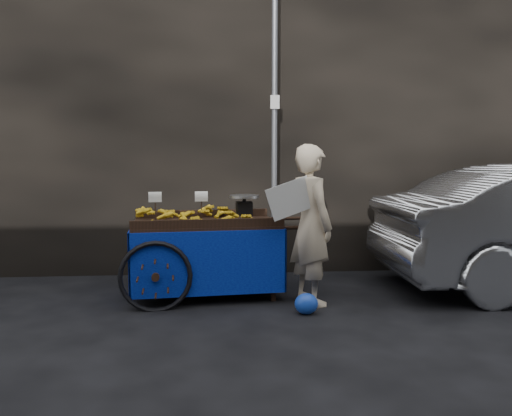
{
  "coord_description": "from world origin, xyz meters",
  "views": [
    {
      "loc": [
        -0.48,
        -5.46,
        1.67
      ],
      "look_at": [
        -0.01,
        0.5,
        1.06
      ],
      "focal_mm": 35.0,
      "sensor_mm": 36.0,
      "label": 1
    }
  ],
  "objects": [
    {
      "name": "ground",
      "position": [
        0.0,
        0.0,
        0.0
      ],
      "size": [
        80.0,
        80.0,
        0.0
      ],
      "primitive_type": "plane",
      "color": "black",
      "rests_on": "ground"
    },
    {
      "name": "building_wall",
      "position": [
        0.39,
        2.6,
        2.5
      ],
      "size": [
        13.5,
        2.0,
        5.0
      ],
      "color": "black",
      "rests_on": "ground"
    },
    {
      "name": "street_pole",
      "position": [
        0.3,
        1.3,
        2.01
      ],
      "size": [
        0.12,
        0.1,
        4.0
      ],
      "color": "slate",
      "rests_on": "ground"
    },
    {
      "name": "banana_cart",
      "position": [
        -0.68,
        0.53,
        0.8
      ],
      "size": [
        2.47,
        1.33,
        1.29
      ],
      "rotation": [
        0.0,
        0.0,
        0.1
      ],
      "color": "black",
      "rests_on": "ground"
    },
    {
      "name": "vendor",
      "position": [
        0.58,
        0.07,
        0.91
      ],
      "size": [
        0.88,
        0.78,
        1.81
      ],
      "rotation": [
        0.0,
        0.0,
        1.97
      ],
      "color": "#BFAC8E",
      "rests_on": "ground"
    },
    {
      "name": "plastic_bag",
      "position": [
        0.46,
        -0.34,
        0.11
      ],
      "size": [
        0.25,
        0.2,
        0.23
      ],
      "primitive_type": "ellipsoid",
      "color": "#173CAD",
      "rests_on": "ground"
    }
  ]
}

